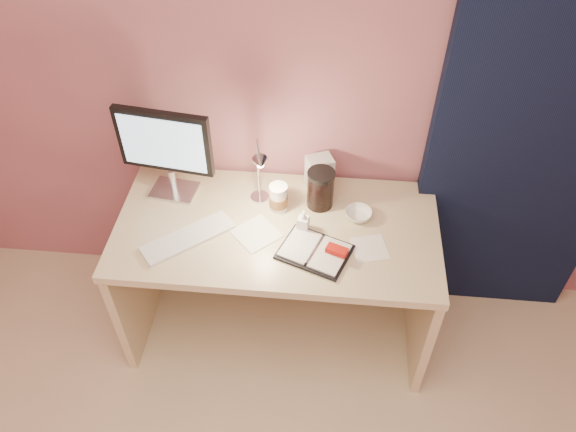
# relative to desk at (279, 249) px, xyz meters

# --- Properties ---
(room) EXTENTS (3.50, 3.50, 3.50)m
(room) POSITION_rel_desk_xyz_m (0.95, 0.24, 0.63)
(room) COLOR #C6B28E
(room) RESTS_ON ground
(desk) EXTENTS (1.40, 0.70, 0.73)m
(desk) POSITION_rel_desk_xyz_m (0.00, 0.00, 0.00)
(desk) COLOR #CAB98E
(desk) RESTS_ON ground
(monitor) EXTENTS (0.42, 0.17, 0.44)m
(monitor) POSITION_rel_desk_xyz_m (-0.49, 0.10, 0.49)
(monitor) COLOR silver
(monitor) RESTS_ON desk
(keyboard) EXTENTS (0.38, 0.35, 0.02)m
(keyboard) POSITION_rel_desk_xyz_m (-0.36, -0.18, 0.23)
(keyboard) COLOR silver
(keyboard) RESTS_ON desk
(planner) EXTENTS (0.34, 0.30, 0.04)m
(planner) POSITION_rel_desk_xyz_m (0.18, -0.21, 0.24)
(planner) COLOR black
(planner) RESTS_ON desk
(paper_a) EXTENTS (0.17, 0.17, 0.00)m
(paper_a) POSITION_rel_desk_xyz_m (0.40, -0.16, 0.23)
(paper_a) COLOR silver
(paper_a) RESTS_ON desk
(paper_c) EXTENTS (0.24, 0.24, 0.00)m
(paper_c) POSITION_rel_desk_xyz_m (-0.08, -0.12, 0.23)
(paper_c) COLOR silver
(paper_c) RESTS_ON desk
(coffee_cup) EXTENTS (0.08, 0.08, 0.13)m
(coffee_cup) POSITION_rel_desk_xyz_m (-0.00, 0.04, 0.29)
(coffee_cup) COLOR white
(coffee_cup) RESTS_ON desk
(bowl) EXTENTS (0.14, 0.14, 0.04)m
(bowl) POSITION_rel_desk_xyz_m (0.35, 0.02, 0.24)
(bowl) COLOR silver
(bowl) RESTS_ON desk
(lotion_bottle) EXTENTS (0.06, 0.06, 0.11)m
(lotion_bottle) POSITION_rel_desk_xyz_m (0.11, -0.08, 0.28)
(lotion_bottle) COLOR white
(lotion_bottle) RESTS_ON desk
(dark_jar) EXTENTS (0.12, 0.12, 0.17)m
(dark_jar) POSITION_rel_desk_xyz_m (0.18, 0.08, 0.31)
(dark_jar) COLOR black
(dark_jar) RESTS_ON desk
(product_box) EXTENTS (0.14, 0.13, 0.17)m
(product_box) POSITION_rel_desk_xyz_m (0.17, 0.20, 0.31)
(product_box) COLOR silver
(product_box) RESTS_ON desk
(desk_lamp) EXTENTS (0.11, 0.22, 0.36)m
(desk_lamp) POSITION_rel_desk_xyz_m (-0.12, 0.01, 0.45)
(desk_lamp) COLOR silver
(desk_lamp) RESTS_ON desk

